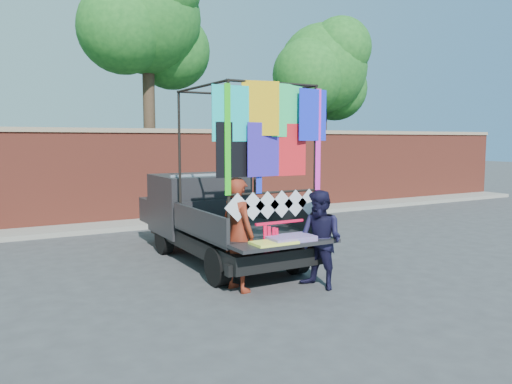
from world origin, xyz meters
TOP-DOWN VIEW (x-y plane):
  - ground at (0.00, 0.00)m, footprint 90.00×90.00m
  - brick_wall at (0.00, 7.00)m, footprint 30.00×0.45m
  - curb at (0.00, 6.30)m, footprint 30.00×1.20m
  - tree_mid at (1.02, 8.12)m, footprint 4.20×3.30m
  - tree_right at (7.52, 8.12)m, footprint 4.20×3.30m
  - pickup_truck at (0.31, 2.29)m, footprint 2.00×5.03m
  - woman at (-0.25, -0.06)m, footprint 0.54×0.71m
  - man at (0.91, -0.59)m, footprint 0.76×0.87m
  - streamer_bundle at (0.24, -0.33)m, footprint 0.85×0.06m

SIDE VIEW (x-z plane):
  - ground at x=0.00m, z-range 0.00..0.00m
  - curb at x=0.00m, z-range 0.00..0.12m
  - man at x=0.91m, z-range 0.00..1.53m
  - pickup_truck at x=0.31m, z-range -0.79..2.38m
  - woman at x=-0.25m, z-range 0.00..1.74m
  - streamer_bundle at x=0.24m, z-range 0.57..1.17m
  - brick_wall at x=0.00m, z-range 0.02..2.63m
  - tree_right at x=7.52m, z-range 1.44..8.06m
  - tree_mid at x=1.02m, z-range 1.83..9.56m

